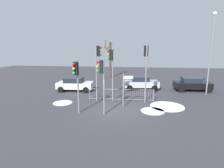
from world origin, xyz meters
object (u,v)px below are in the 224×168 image
at_px(direction_sign_post, 124,88).
at_px(car_black_trailing, 192,84).
at_px(traffic_light_foreground_right, 102,74).
at_px(car_silver_near, 141,83).
at_px(traffic_light_mid_right, 111,63).
at_px(traffic_light_rear_left, 146,61).
at_px(street_lamp, 211,46).
at_px(traffic_light_rear_right, 98,60).
at_px(traffic_light_mid_left, 76,75).
at_px(bare_tree_left, 110,58).
at_px(car_white_far, 75,84).

xyz_separation_m(direction_sign_post, car_black_trailing, (7.09, 6.32, -0.79)).
relative_size(traffic_light_foreground_right, car_silver_near, 1.01).
bearing_deg(traffic_light_foreground_right, traffic_light_mid_right, -5.75).
bearing_deg(direction_sign_post, traffic_light_rear_left, 33.04).
height_order(traffic_light_foreground_right, direction_sign_post, traffic_light_foreground_right).
bearing_deg(direction_sign_post, street_lamp, 22.40).
xyz_separation_m(traffic_light_rear_right, car_black_trailing, (9.47, 4.88, -2.84)).
distance_m(direction_sign_post, car_black_trailing, 9.53).
distance_m(traffic_light_mid_right, car_silver_near, 6.17).
bearing_deg(traffic_light_mid_right, car_black_trailing, -79.03).
bearing_deg(street_lamp, traffic_light_mid_left, -149.00).
height_order(traffic_light_rear_right, bare_tree_left, bare_tree_left).
bearing_deg(car_white_far, traffic_light_foreground_right, -60.19).
bearing_deg(street_lamp, car_silver_near, 168.11).
height_order(traffic_light_rear_left, car_black_trailing, traffic_light_rear_left).
height_order(traffic_light_rear_left, traffic_light_rear_right, traffic_light_rear_left).
height_order(car_white_far, car_black_trailing, same).
bearing_deg(traffic_light_rear_right, street_lamp, 77.68).
height_order(traffic_light_mid_left, car_black_trailing, traffic_light_mid_left).
distance_m(car_silver_near, car_white_far, 7.40).
bearing_deg(traffic_light_mid_left, traffic_light_mid_right, -103.06).
relative_size(traffic_light_rear_right, bare_tree_left, 0.84).
xyz_separation_m(car_white_far, street_lamp, (13.79, 0.27, 4.02)).
bearing_deg(traffic_light_mid_left, traffic_light_rear_left, -127.99).
relative_size(car_black_trailing, bare_tree_left, 0.66).
bearing_deg(traffic_light_mid_left, traffic_light_foreground_right, -162.10).
bearing_deg(traffic_light_mid_left, direction_sign_post, -132.73).
bearing_deg(traffic_light_mid_right, direction_sign_post, -160.08).
xyz_separation_m(traffic_light_foreground_right, direction_sign_post, (1.46, 1.85, -1.36)).
xyz_separation_m(traffic_light_rear_right, bare_tree_left, (-0.65, 12.70, -0.63)).
distance_m(traffic_light_mid_left, street_lamp, 13.43).
distance_m(direction_sign_post, car_silver_near, 6.61).
xyz_separation_m(traffic_light_mid_left, car_white_far, (-2.40, 6.57, -2.05)).
bearing_deg(traffic_light_foreground_right, traffic_light_mid_left, 88.22).
distance_m(car_white_far, bare_tree_left, 10.03).
relative_size(street_lamp, bare_tree_left, 1.36).
distance_m(traffic_light_foreground_right, direction_sign_post, 2.72).
relative_size(traffic_light_mid_right, traffic_light_rear_right, 0.94).
distance_m(car_black_trailing, bare_tree_left, 12.98).
bearing_deg(traffic_light_mid_left, traffic_light_rear_right, -87.22).
relative_size(traffic_light_rear_left, street_lamp, 0.62).
bearing_deg(car_black_trailing, car_silver_near, 177.69).
distance_m(traffic_light_foreground_right, street_lamp, 11.92).
distance_m(car_silver_near, bare_tree_left, 9.29).
bearing_deg(traffic_light_mid_right, traffic_light_rear_left, -108.81).
distance_m(traffic_light_rear_right, car_black_trailing, 11.03).
relative_size(car_silver_near, car_black_trailing, 1.02).
bearing_deg(car_black_trailing, traffic_light_foreground_right, -138.11).
height_order(car_silver_near, car_black_trailing, same).
relative_size(traffic_light_rear_right, car_white_far, 1.27).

